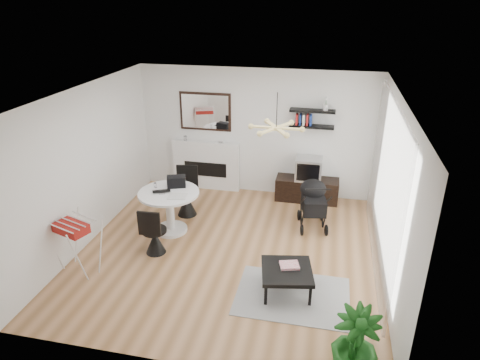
% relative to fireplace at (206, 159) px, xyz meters
% --- Properties ---
extents(floor, '(5.00, 5.00, 0.00)m').
position_rel_fireplace_xyz_m(floor, '(1.10, -2.42, -0.69)').
color(floor, '#8E5F36').
rests_on(floor, ground).
extents(ceiling, '(5.00, 5.00, 0.00)m').
position_rel_fireplace_xyz_m(ceiling, '(1.10, -2.42, 2.01)').
color(ceiling, white).
rests_on(ceiling, wall_back).
extents(wall_back, '(5.00, 0.00, 5.00)m').
position_rel_fireplace_xyz_m(wall_back, '(1.10, 0.08, 0.66)').
color(wall_back, white).
rests_on(wall_back, floor).
extents(wall_left, '(0.00, 5.00, 5.00)m').
position_rel_fireplace_xyz_m(wall_left, '(-1.40, -2.42, 0.66)').
color(wall_left, white).
rests_on(wall_left, floor).
extents(wall_right, '(0.00, 5.00, 5.00)m').
position_rel_fireplace_xyz_m(wall_right, '(3.60, -2.42, 0.66)').
color(wall_right, white).
rests_on(wall_right, floor).
extents(sheer_curtain, '(0.04, 3.60, 2.60)m').
position_rel_fireplace_xyz_m(sheer_curtain, '(3.50, -2.22, 0.66)').
color(sheer_curtain, white).
rests_on(sheer_curtain, wall_right).
extents(fireplace, '(1.50, 0.17, 2.16)m').
position_rel_fireplace_xyz_m(fireplace, '(0.00, 0.00, 0.00)').
color(fireplace, white).
rests_on(fireplace, floor).
extents(shelf_lower, '(0.90, 0.25, 0.04)m').
position_rel_fireplace_xyz_m(shelf_lower, '(2.25, -0.05, 0.91)').
color(shelf_lower, black).
rests_on(shelf_lower, wall_back).
extents(shelf_upper, '(0.90, 0.25, 0.04)m').
position_rel_fireplace_xyz_m(shelf_upper, '(2.25, -0.05, 1.23)').
color(shelf_upper, black).
rests_on(shelf_upper, wall_back).
extents(pendant_lamp, '(0.90, 0.90, 0.10)m').
position_rel_fireplace_xyz_m(pendant_lamp, '(1.80, -2.12, 1.46)').
color(pendant_lamp, '#D2BA6E').
rests_on(pendant_lamp, ceiling).
extents(tv_console, '(1.30, 0.46, 0.49)m').
position_rel_fireplace_xyz_m(tv_console, '(2.25, -0.16, -0.44)').
color(tv_console, black).
rests_on(tv_console, floor).
extents(crt_tv, '(0.53, 0.47, 0.47)m').
position_rel_fireplace_xyz_m(crt_tv, '(2.26, -0.17, 0.04)').
color(crt_tv, '#B2B2B5').
rests_on(crt_tv, tv_console).
extents(dining_table, '(1.10, 1.10, 0.80)m').
position_rel_fireplace_xyz_m(dining_table, '(-0.11, -2.00, -0.16)').
color(dining_table, white).
rests_on(dining_table, floor).
extents(laptop, '(0.37, 0.32, 0.03)m').
position_rel_fireplace_xyz_m(laptop, '(-0.21, -2.07, 0.13)').
color(laptop, black).
rests_on(laptop, dining_table).
extents(black_bag, '(0.38, 0.30, 0.20)m').
position_rel_fireplace_xyz_m(black_bag, '(-0.05, -1.74, 0.22)').
color(black_bag, black).
rests_on(black_bag, dining_table).
extents(newspaper, '(0.35, 0.30, 0.01)m').
position_rel_fireplace_xyz_m(newspaper, '(0.11, -2.14, 0.12)').
color(newspaper, white).
rests_on(newspaper, dining_table).
extents(drinking_glass, '(0.05, 0.05, 0.09)m').
position_rel_fireplace_xyz_m(drinking_glass, '(-0.42, -1.87, 0.16)').
color(drinking_glass, white).
rests_on(drinking_glass, dining_table).
extents(chair_far, '(0.47, 0.49, 0.97)m').
position_rel_fireplace_xyz_m(chair_far, '(-0.03, -1.30, -0.38)').
color(chair_far, black).
rests_on(chair_far, floor).
extents(chair_near, '(0.41, 0.42, 0.87)m').
position_rel_fireplace_xyz_m(chair_near, '(-0.11, -2.74, -0.41)').
color(chair_near, black).
rests_on(chair_near, floor).
extents(drying_rack, '(0.75, 0.73, 0.90)m').
position_rel_fireplace_xyz_m(drying_rack, '(-1.08, -3.47, -0.21)').
color(drying_rack, white).
rests_on(drying_rack, floor).
extents(stroller, '(0.63, 0.86, 0.99)m').
position_rel_fireplace_xyz_m(stroller, '(2.43, -1.24, -0.26)').
color(stroller, black).
rests_on(stroller, floor).
extents(rug, '(1.64, 1.18, 0.01)m').
position_rel_fireplace_xyz_m(rug, '(2.28, -3.39, -0.68)').
color(rug, gray).
rests_on(rug, floor).
extents(coffee_table, '(0.85, 0.85, 0.37)m').
position_rel_fireplace_xyz_m(coffee_table, '(2.18, -3.29, -0.34)').
color(coffee_table, black).
rests_on(coffee_table, rug).
extents(magazines, '(0.32, 0.28, 0.04)m').
position_rel_fireplace_xyz_m(magazines, '(2.20, -3.21, -0.28)').
color(magazines, '#BE2F46').
rests_on(magazines, coffee_table).
extents(potted_plant, '(0.58, 0.58, 0.94)m').
position_rel_fireplace_xyz_m(potted_plant, '(3.09, -4.67, -0.22)').
color(potted_plant, '#1A5819').
rests_on(potted_plant, floor).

